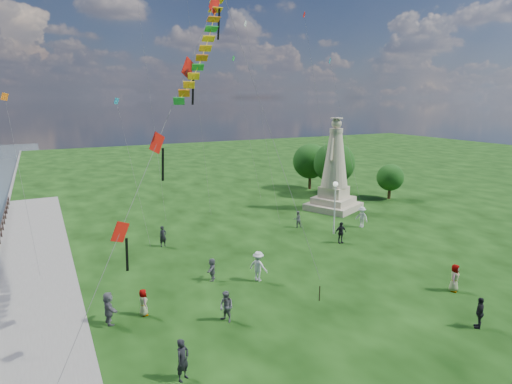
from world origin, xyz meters
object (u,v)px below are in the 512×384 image
person_6 (163,236)px  person_7 (297,219)px  person_5 (109,308)px  person_11 (212,269)px  person_2 (258,266)px  person_9 (341,233)px  statue (334,176)px  person_0 (183,360)px  person_10 (143,302)px  lamppost (335,196)px  person_3 (480,313)px  person_4 (455,278)px  person_1 (226,307)px  person_8 (362,217)px

person_6 → person_7: (11.98, -0.43, -0.08)m
person_5 → person_11: 7.13m
person_2 → person_5: bearing=65.6°
person_9 → person_2: bearing=-154.4°
statue → person_5: bearing=-175.5°
person_0 → person_10: person_0 is taller
lamppost → person_3: size_ratio=2.76×
person_4 → person_7: (-1.38, 15.14, -0.10)m
person_1 → person_3: person_1 is taller
statue → person_8: bearing=-128.6°
person_9 → lamppost: bearing=70.7°
person_4 → person_8: bearing=46.6°
person_0 → person_8: person_8 is taller
person_2 → person_7: size_ratio=1.30×
person_3 → person_6: bearing=-102.1°
person_5 → person_9: person_9 is taller
person_3 → lamppost: bearing=-142.2°
person_2 → person_6: person_2 is taller
person_4 → person_9: person_9 is taller
person_7 → lamppost: bearing=129.6°
person_1 → person_3: 12.68m
person_1 → person_11: person_1 is taller
person_1 → person_0: bearing=-70.1°
person_0 → person_6: bearing=45.7°
statue → person_4: 19.66m
statue → person_3: statue is taller
person_10 → person_5: bearing=88.5°
person_3 → person_10: person_3 is taller
lamppost → person_6: lamppost is taller
person_1 → person_5: bearing=-140.6°
person_0 → lamppost: bearing=4.5°
lamppost → person_1: 16.87m
lamppost → person_8: 4.09m
person_8 → person_9: 5.06m
person_5 → person_10: person_5 is taller
person_3 → person_8: person_8 is taller
person_4 → person_11: (-12.25, 7.99, -0.11)m
person_10 → person_11: bearing=-67.5°
statue → person_1: bearing=-164.2°
person_8 → person_11: bearing=-88.6°
person_2 → person_4: person_2 is taller
statue → person_8: (-1.54, -6.16, -2.60)m
person_0 → person_8: (20.60, 13.20, 0.03)m
person_0 → person_1: bearing=13.5°
person_4 → person_10: bearing=135.3°
person_3 → person_7: person_3 is taller
person_5 → person_6: bearing=-35.2°
person_4 → person_8: size_ratio=0.90×
person_8 → lamppost: bearing=-97.7°
person_0 → person_6: person_0 is taller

